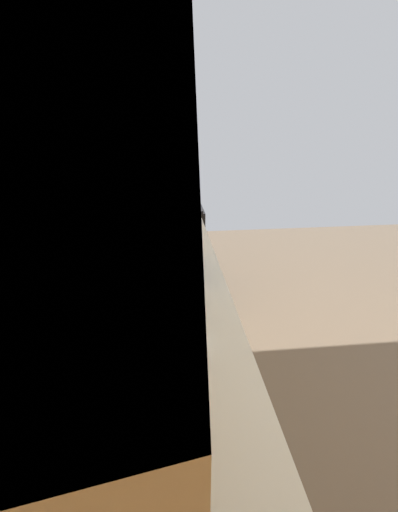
% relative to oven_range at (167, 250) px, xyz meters
% --- Properties ---
extents(ground_plane, '(6.99, 6.99, 0.00)m').
position_rel_oven_range_xyz_m(ground_plane, '(-1.67, -1.36, -0.47)').
color(ground_plane, brown).
extents(wall_back, '(4.49, 0.12, 2.68)m').
position_rel_oven_range_xyz_m(wall_back, '(-1.67, 0.39, 0.87)').
color(wall_back, '#EEBE7A').
rests_on(wall_back, ground_plane).
extents(counter_run, '(3.53, 0.63, 0.92)m').
position_rel_oven_range_xyz_m(counter_run, '(-2.08, 0.03, -0.01)').
color(counter_run, beige).
rests_on(counter_run, ground_plane).
extents(upper_cabinets, '(2.07, 0.31, 0.64)m').
position_rel_oven_range_xyz_m(upper_cabinets, '(-2.08, 0.17, 1.41)').
color(upper_cabinets, beige).
extents(oven_range, '(0.63, 0.67, 1.10)m').
position_rel_oven_range_xyz_m(oven_range, '(0.00, 0.00, 0.00)').
color(oven_range, black).
rests_on(oven_range, ground_plane).
extents(microwave, '(0.49, 0.34, 0.27)m').
position_rel_oven_range_xyz_m(microwave, '(-1.40, 0.05, 0.58)').
color(microwave, white).
rests_on(microwave, counter_run).
extents(bowl, '(0.17, 0.17, 0.07)m').
position_rel_oven_range_xyz_m(bowl, '(-2.05, -0.03, 0.48)').
color(bowl, silver).
rests_on(bowl, counter_run).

